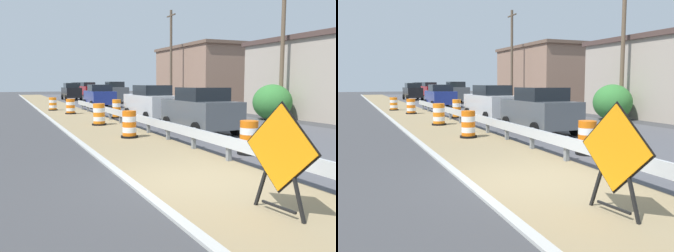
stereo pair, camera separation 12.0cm
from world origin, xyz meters
The scene contains 22 objects.
ground_plane centered at (0.00, 0.00, 0.00)m, with size 160.00×160.00×0.00m, color #3D3D3F.
median_dirt_strip centered at (0.45, 0.00, 0.00)m, with size 3.30×120.00×0.01m, color #8E7A56.
curb_near_edge centered at (-1.30, 0.00, 0.00)m, with size 0.20×120.00×0.11m, color #ADADA8.
guardrail_median centered at (1.86, 2.49, 0.52)m, with size 0.18×41.69×0.71m.
warning_sign_diamond centered at (0.36, -2.41, 1.04)m, with size 0.24×1.53×1.90m.
traffic_barrel_nearest centered at (3.03, 2.02, 0.46)m, with size 0.69×0.69×1.03m.
traffic_barrel_close centered at (0.75, 6.72, 0.48)m, with size 0.68×0.68×1.07m.
traffic_barrel_mid centered at (0.67, 11.41, 0.50)m, with size 0.74×0.74×1.11m.
traffic_barrel_far centered at (2.54, 14.68, 0.51)m, with size 0.65×0.65×1.13m.
traffic_barrel_farther centered at (0.44, 18.74, 0.47)m, with size 0.74×0.74×1.03m.
traffic_barrel_farthest centered at (-0.28, 22.49, 0.45)m, with size 0.70×0.70×1.01m.
car_lead_near_lane centered at (3.85, 38.86, 1.03)m, with size 1.99×4.78×2.06m.
car_trailing_near_lane centered at (7.01, 52.11, 1.05)m, with size 2.06×4.10×2.10m.
car_lead_far_lane centered at (3.97, 12.58, 1.01)m, with size 1.99×4.74×2.02m.
car_mid_far_lane centered at (7.04, 30.75, 1.11)m, with size 2.09×4.48×2.22m.
car_trailing_far_lane centered at (3.87, 24.52, 0.99)m, with size 2.21×4.40×1.97m.
car_distant_a centered at (7.29, 45.36, 1.07)m, with size 2.11×4.77×2.14m.
car_distant_b centered at (4.01, 6.82, 0.98)m, with size 2.16×4.10×1.97m.
roadside_shop_far centered at (16.46, 27.56, 2.98)m, with size 7.57×12.12×5.94m.
utility_pole_near centered at (11.09, 9.92, 4.06)m, with size 0.24×1.80×7.80m.
utility_pole_mid centered at (11.24, 25.72, 4.65)m, with size 0.24×1.80×8.99m.
bush_roadside centered at (10.48, 9.91, 1.03)m, with size 2.25×2.25×2.06m, color #337533.
Camera 2 is at (-3.64, -7.15, 2.20)m, focal length 39.39 mm.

